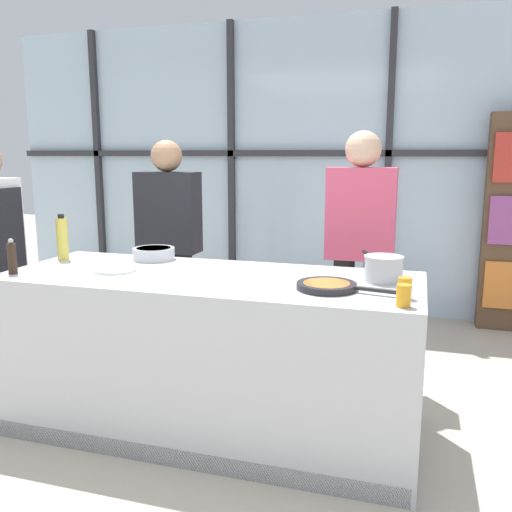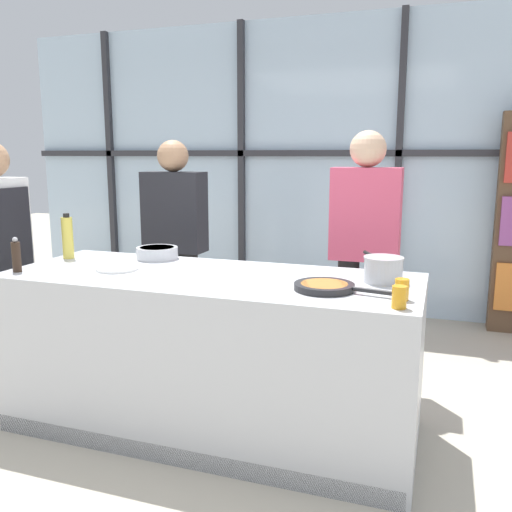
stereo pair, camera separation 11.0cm
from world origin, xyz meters
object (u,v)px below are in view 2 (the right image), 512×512
Objects in this scene: spectator_far_left at (175,238)px; frying_pan at (326,286)px; saucepan at (383,269)px; pepper_grinder at (16,256)px; juice_glass_far at (402,289)px; spectator_center_left at (365,243)px; white_plate at (117,269)px; oil_bottle at (68,237)px; juice_glass_near at (399,297)px; mixing_bowl at (157,252)px.

spectator_far_left reaches higher than frying_pan.
pepper_grinder reaches higher than saucepan.
spectator_center_left is at bearing 105.75° from juice_glass_far.
white_plate is 0.54m from oil_bottle.
spectator_far_left is 1.28m from pepper_grinder.
spectator_far_left is 1.40m from spectator_center_left.
spectator_far_left reaches higher than pepper_grinder.
juice_glass_near is (0.32, -1.29, -0.02)m from spectator_center_left.
mixing_bowl is 0.57m from oil_bottle.
juice_glass_near is (1.56, -0.28, 0.04)m from white_plate.
spectator_far_left is 1.03m from white_plate.
juice_glass_near is 0.14m from juice_glass_far.
frying_pan is (-0.03, -1.09, -0.05)m from spectator_center_left.
mixing_bowl is at bearing 172.33° from saucepan.
pepper_grinder is at bearing -155.86° from white_plate.
saucepan is 3.56× the size of juice_glass_far.
spectator_center_left is at bearing 88.33° from frying_pan.
oil_bottle is 2.11m from juice_glass_near.
white_plate is at bearing 24.14° from pepper_grinder.
juice_glass_far reaches higher than mixing_bowl.
saucepan reaches higher than juice_glass_near.
spectator_far_left is at bearing 99.12° from white_plate.
oil_bottle reaches higher than saucepan.
spectator_center_left is at bearing 39.35° from white_plate.
pepper_grinder is at bearing -91.34° from oil_bottle.
saucepan is at bearing 152.65° from spectator_far_left.
white_plate is 1.20× the size of pepper_grinder.
mixing_bowl is (0.21, -0.64, 0.01)m from spectator_far_left.
spectator_far_left is 1.81m from saucepan.
spectator_center_left is 1.35m from mixing_bowl.
white_plate is at bearing 176.64° from frying_pan.
pepper_grinder reaches higher than juice_glass_near.
spectator_center_left reaches higher than mixing_bowl.
mixing_bowl reaches higher than white_plate.
spectator_far_left reaches higher than juice_glass_near.
oil_bottle is (-0.49, 0.20, 0.13)m from white_plate.
mixing_bowl is at bearing 161.52° from juice_glass_far.
spectator_center_left is 17.39× the size of juice_glass_near.
pepper_grinder reaches higher than mixing_bowl.
spectator_center_left is at bearing 25.17° from oil_bottle.
pepper_grinder is 2.02× the size of juice_glass_far.
frying_pan is 0.41m from juice_glass_near.
saucepan is 1.46m from white_plate.
pepper_grinder is 2.06m from juice_glass_far.
juice_glass_far reaches higher than frying_pan.
spectator_center_left reaches higher than white_plate.
juice_glass_far is at bearing -9.42° from oil_bottle.
saucepan is (0.21, -0.83, 0.01)m from spectator_center_left.
white_plate is (-1.45, -0.18, -0.06)m from saucepan.
saucepan is 3.56× the size of juice_glass_near.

